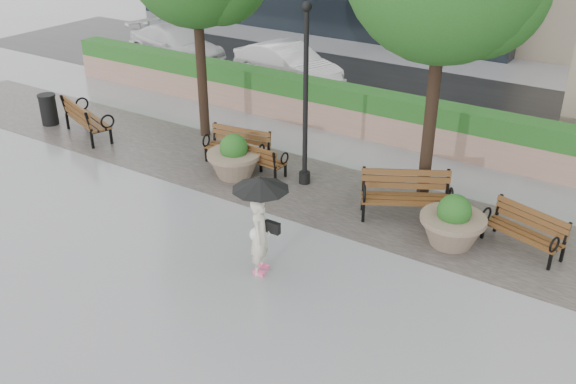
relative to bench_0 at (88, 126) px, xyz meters
The scene contains 16 objects.
ground 7.45m from the bench_0, 18.95° to the right, with size 100.00×100.00×0.00m, color gray.
cobble_strip 7.07m from the bench_0, ahead, with size 28.00×3.20×0.01m, color #383330.
hedge_wall 8.41m from the bench_0, 33.06° to the left, with size 24.00×0.80×1.35m.
asphalt_street 11.11m from the bench_0, 50.64° to the left, with size 40.00×7.00×0.00m, color black.
bench_0 is the anchor object (origin of this frame).
bench_1 4.89m from the bench_0, ahead, with size 1.80×0.94×0.92m.
bench_2 5.65m from the bench_0, ahead, with size 1.58×0.69×0.83m.
bench_3 9.77m from the bench_0, ahead, with size 2.09×1.64×1.06m.
bench_4 12.35m from the bench_0, ahead, with size 1.74×1.12×0.88m.
planter_left 5.26m from the bench_0, ahead, with size 1.37×1.37×1.15m.
planter_right 11.05m from the bench_0, ahead, with size 1.36×1.36×1.14m.
trash_bin 1.78m from the bench_0, behind, with size 0.54×0.54×0.90m, color black.
lamppost 7.19m from the bench_0, ahead, with size 0.28×0.28×4.44m.
car_left 8.26m from the bench_0, 113.66° to the left, with size 1.98×4.88×1.42m, color silver.
car_right 7.77m from the bench_0, 74.49° to the left, with size 1.54×4.40×1.45m, color silver.
pedestrian 8.87m from the bench_0, 19.80° to the right, with size 1.09×1.09×1.99m.
Camera 1 is at (7.43, -9.10, 7.03)m, focal length 40.00 mm.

